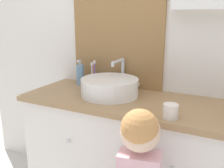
{
  "coord_description": "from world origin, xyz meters",
  "views": [
    {
      "loc": [
        0.55,
        -1.08,
        1.4
      ],
      "look_at": [
        -0.12,
        0.28,
        0.99
      ],
      "focal_mm": 40.0,
      "sensor_mm": 36.0,
      "label": 1
    }
  ],
  "objects_px": {
    "soap_dispenser": "(80,74)",
    "sink_basin": "(110,86)",
    "toothbrush_holder": "(93,80)",
    "drinking_cup": "(170,111)"
  },
  "relations": [
    {
      "from": "toothbrush_holder",
      "to": "soap_dispenser",
      "type": "distance_m",
      "value": 0.11
    },
    {
      "from": "toothbrush_holder",
      "to": "drinking_cup",
      "type": "bearing_deg",
      "value": -29.48
    },
    {
      "from": "soap_dispenser",
      "to": "drinking_cup",
      "type": "relative_size",
      "value": 2.48
    },
    {
      "from": "sink_basin",
      "to": "toothbrush_holder",
      "type": "relative_size",
      "value": 2.24
    },
    {
      "from": "sink_basin",
      "to": "toothbrush_holder",
      "type": "distance_m",
      "value": 0.29
    },
    {
      "from": "soap_dispenser",
      "to": "sink_basin",
      "type": "bearing_deg",
      "value": -23.0
    },
    {
      "from": "soap_dispenser",
      "to": "toothbrush_holder",
      "type": "bearing_deg",
      "value": 18.49
    },
    {
      "from": "toothbrush_holder",
      "to": "soap_dispenser",
      "type": "bearing_deg",
      "value": -161.51
    },
    {
      "from": "sink_basin",
      "to": "drinking_cup",
      "type": "height_order",
      "value": "sink_basin"
    },
    {
      "from": "sink_basin",
      "to": "drinking_cup",
      "type": "distance_m",
      "value": 0.51
    }
  ]
}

